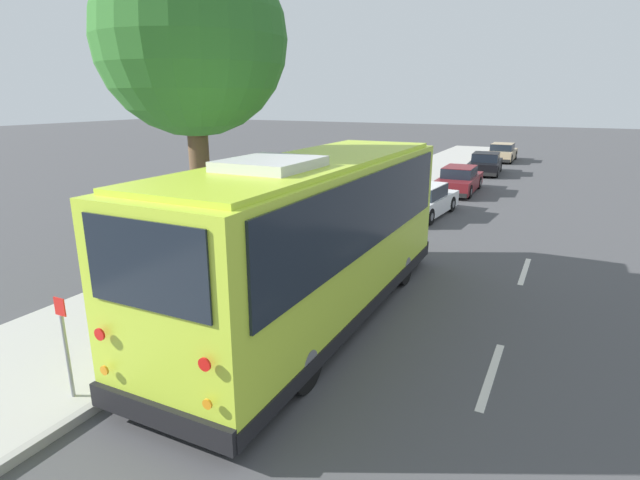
{
  "coord_description": "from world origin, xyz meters",
  "views": [
    {
      "loc": [
        -8.97,
        -4.59,
        4.65
      ],
      "look_at": [
        1.4,
        0.63,
        1.3
      ],
      "focal_mm": 28.0,
      "sensor_mm": 36.0,
      "label": 1
    }
  ],
  "objects_px": {
    "shuttle_bus": "(315,231)",
    "parked_sedan_maroon": "(459,180)",
    "fire_hydrant": "(359,216)",
    "street_tree": "(194,27)",
    "sign_post_far": "(154,307)",
    "parked_sedan_tan": "(502,153)",
    "sign_post_near": "(66,347)",
    "parked_sedan_black": "(485,164)",
    "parked_sedan_white": "(423,201)"
  },
  "relations": [
    {
      "from": "shuttle_bus",
      "to": "fire_hydrant",
      "type": "relative_size",
      "value": 11.81
    },
    {
      "from": "shuttle_bus",
      "to": "street_tree",
      "type": "xyz_separation_m",
      "value": [
        -0.13,
        2.76,
        4.09
      ]
    },
    {
      "from": "shuttle_bus",
      "to": "parked_sedan_white",
      "type": "distance_m",
      "value": 10.62
    },
    {
      "from": "parked_sedan_white",
      "to": "fire_hydrant",
      "type": "relative_size",
      "value": 5.55
    },
    {
      "from": "parked_sedan_tan",
      "to": "sign_post_far",
      "type": "bearing_deg",
      "value": 177.25
    },
    {
      "from": "parked_sedan_maroon",
      "to": "sign_post_near",
      "type": "xyz_separation_m",
      "value": [
        -21.01,
        1.55,
        0.39
      ]
    },
    {
      "from": "shuttle_bus",
      "to": "parked_sedan_maroon",
      "type": "bearing_deg",
      "value": 0.67
    },
    {
      "from": "parked_sedan_white",
      "to": "fire_hydrant",
      "type": "xyz_separation_m",
      "value": [
        -3.32,
        1.41,
        -0.04
      ]
    },
    {
      "from": "parked_sedan_white",
      "to": "parked_sedan_black",
      "type": "relative_size",
      "value": 1.01
    },
    {
      "from": "parked_sedan_maroon",
      "to": "parked_sedan_tan",
      "type": "height_order",
      "value": "parked_sedan_tan"
    },
    {
      "from": "parked_sedan_black",
      "to": "sign_post_far",
      "type": "distance_m",
      "value": 26.42
    },
    {
      "from": "shuttle_bus",
      "to": "parked_sedan_tan",
      "type": "xyz_separation_m",
      "value": [
        30.75,
        0.13,
        -1.34
      ]
    },
    {
      "from": "street_tree",
      "to": "sign_post_far",
      "type": "height_order",
      "value": "street_tree"
    },
    {
      "from": "shuttle_bus",
      "to": "parked_sedan_tan",
      "type": "distance_m",
      "value": 30.78
    },
    {
      "from": "parked_sedan_maroon",
      "to": "fire_hydrant",
      "type": "height_order",
      "value": "parked_sedan_maroon"
    },
    {
      "from": "parked_sedan_tan",
      "to": "fire_hydrant",
      "type": "distance_m",
      "value": 23.62
    },
    {
      "from": "parked_sedan_black",
      "to": "fire_hydrant",
      "type": "height_order",
      "value": "parked_sedan_black"
    },
    {
      "from": "sign_post_near",
      "to": "sign_post_far",
      "type": "xyz_separation_m",
      "value": [
        1.8,
        0.0,
        -0.05
      ]
    },
    {
      "from": "sign_post_near",
      "to": "sign_post_far",
      "type": "bearing_deg",
      "value": 0.0
    },
    {
      "from": "shuttle_bus",
      "to": "fire_hydrant",
      "type": "distance_m",
      "value": 7.58
    },
    {
      "from": "parked_sedan_tan",
      "to": "sign_post_near",
      "type": "bearing_deg",
      "value": 177.4
    },
    {
      "from": "fire_hydrant",
      "to": "parked_sedan_tan",
      "type": "bearing_deg",
      "value": -4.39
    },
    {
      "from": "shuttle_bus",
      "to": "parked_sedan_white",
      "type": "bearing_deg",
      "value": 2.38
    },
    {
      "from": "shuttle_bus",
      "to": "sign_post_far",
      "type": "xyz_separation_m",
      "value": [
        -2.79,
        1.87,
        -1.0
      ]
    },
    {
      "from": "parked_sedan_black",
      "to": "street_tree",
      "type": "relative_size",
      "value": 0.54
    },
    {
      "from": "street_tree",
      "to": "parked_sedan_tan",
      "type": "bearing_deg",
      "value": -4.87
    },
    {
      "from": "parked_sedan_black",
      "to": "fire_hydrant",
      "type": "distance_m",
      "value": 16.46
    },
    {
      "from": "parked_sedan_maroon",
      "to": "sign_post_far",
      "type": "xyz_separation_m",
      "value": [
        -19.2,
        1.55,
        0.34
      ]
    },
    {
      "from": "parked_sedan_white",
      "to": "street_tree",
      "type": "distance_m",
      "value": 12.16
    },
    {
      "from": "sign_post_far",
      "to": "parked_sedan_maroon",
      "type": "bearing_deg",
      "value": -4.62
    },
    {
      "from": "parked_sedan_white",
      "to": "street_tree",
      "type": "relative_size",
      "value": 0.55
    },
    {
      "from": "parked_sedan_white",
      "to": "sign_post_near",
      "type": "distance_m",
      "value": 15.18
    },
    {
      "from": "shuttle_bus",
      "to": "fire_hydrant",
      "type": "xyz_separation_m",
      "value": [
        7.2,
        1.93,
        -1.4
      ]
    },
    {
      "from": "fire_hydrant",
      "to": "shuttle_bus",
      "type": "bearing_deg",
      "value": -164.97
    },
    {
      "from": "sign_post_far",
      "to": "fire_hydrant",
      "type": "bearing_deg",
      "value": 0.33
    },
    {
      "from": "sign_post_near",
      "to": "street_tree",
      "type": "bearing_deg",
      "value": 11.19
    },
    {
      "from": "parked_sedan_tan",
      "to": "fire_hydrant",
      "type": "height_order",
      "value": "parked_sedan_tan"
    },
    {
      "from": "sign_post_near",
      "to": "sign_post_far",
      "type": "height_order",
      "value": "sign_post_near"
    },
    {
      "from": "parked_sedan_white",
      "to": "sign_post_far",
      "type": "distance_m",
      "value": 13.38
    },
    {
      "from": "parked_sedan_tan",
      "to": "parked_sedan_white",
      "type": "bearing_deg",
      "value": 179.11
    },
    {
      "from": "shuttle_bus",
      "to": "sign_post_near",
      "type": "height_order",
      "value": "shuttle_bus"
    },
    {
      "from": "parked_sedan_black",
      "to": "sign_post_far",
      "type": "xyz_separation_m",
      "value": [
        -26.36,
        1.69,
        0.34
      ]
    },
    {
      "from": "parked_sedan_black",
      "to": "parked_sedan_tan",
      "type": "bearing_deg",
      "value": -4.09
    },
    {
      "from": "fire_hydrant",
      "to": "parked_sedan_black",
      "type": "bearing_deg",
      "value": -6.09
    },
    {
      "from": "parked_sedan_black",
      "to": "street_tree",
      "type": "bearing_deg",
      "value": 170.2
    },
    {
      "from": "shuttle_bus",
      "to": "parked_sedan_maroon",
      "type": "xyz_separation_m",
      "value": [
        16.41,
        0.32,
        -1.34
      ]
    },
    {
      "from": "parked_sedan_white",
      "to": "parked_sedan_tan",
      "type": "bearing_deg",
      "value": 3.43
    },
    {
      "from": "parked_sedan_tan",
      "to": "sign_post_far",
      "type": "height_order",
      "value": "sign_post_far"
    },
    {
      "from": "street_tree",
      "to": "parked_sedan_black",
      "type": "bearing_deg",
      "value": -6.19
    },
    {
      "from": "parked_sedan_black",
      "to": "street_tree",
      "type": "height_order",
      "value": "street_tree"
    }
  ]
}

